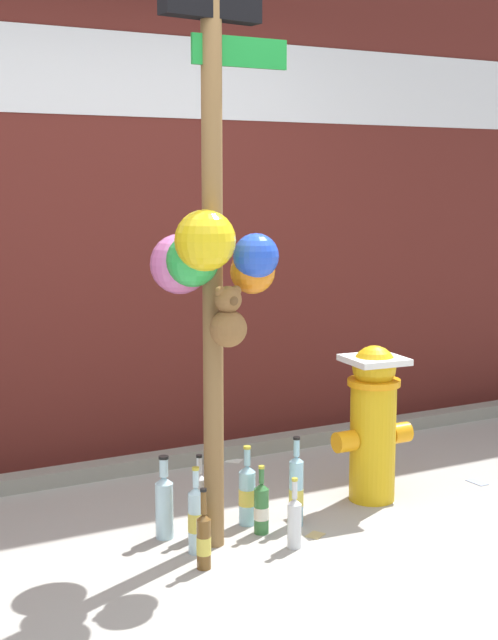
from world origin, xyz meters
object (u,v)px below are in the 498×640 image
Objects in this scene: memorial_post at (210,221)px; bottle_2 at (247,494)px; fire_hydrant at (373,420)px; bottle_7 at (200,504)px; bottle_0 at (294,521)px; bottle_4 at (204,540)px; bottle_6 at (196,519)px; bottle_3 at (261,508)px; bottle_1 at (296,490)px; bottle_5 at (164,504)px.

memorial_post reaches higher than bottle_2.
memorial_post is 3.31× the size of fire_hydrant.
bottle_7 reaches higher than bottle_2.
memorial_post is 6.90× the size of bottle_2.
bottle_0 is 0.43m from bottle_4.
memorial_post is at bearing 55.43° from bottle_4.
bottle_6 is 0.18m from bottle_7.
bottle_4 is at bearing -103.69° from bottle_6.
bottle_4 reaches higher than bottle_3.
bottle_2 reaches higher than bottle_4.
bottle_1 reaches higher than bottle_6.
memorial_post is 1.24m from bottle_6.
bottle_5 is 0.22m from bottle_6.
memorial_post is 1.32m from bottle_0.
bottle_0 is at bearing -44.90° from bottle_7.
bottle_5 is (-0.14, 0.19, -1.24)m from memorial_post.
bottle_3 is at bearing 9.97° from bottle_6.
bottle_3 is at bearing -86.97° from bottle_2.
fire_hydrant is at bearing 9.85° from memorial_post.
bottle_0 is 0.42m from bottle_6.
bottle_4 is 0.16m from bottle_6.
bottle_5 is (-0.02, 0.37, 0.03)m from bottle_4.
memorial_post is 1.38m from fire_hydrant.
bottle_1 is 1.23× the size of bottle_4.
bottle_0 is 0.99× the size of bottle_3.
bottle_3 is 0.44m from bottle_4.
bottle_7 is (-0.30, 0.30, 0.03)m from bottle_0.
bottle_4 is 0.91× the size of bottle_5.
bottle_6 is (0.05, -0.21, -0.00)m from bottle_5.
memorial_post is at bearing 151.66° from bottle_0.
bottle_0 is 0.21m from bottle_3.
memorial_post reaches higher than bottle_5.
bottle_3 is at bearing -177.15° from bottle_1.
bottle_4 is (-0.43, -0.01, 0.00)m from bottle_0.
bottle_4 is (-1.07, -0.34, -0.28)m from fire_hydrant.
bottle_2 is 0.13m from bottle_3.
bottle_3 is 0.84× the size of bottle_5.
bottle_1 is 1.12× the size of bottle_5.
bottle_5 is 0.15m from bottle_7.
bottle_1 is 1.11× the size of bottle_6.
bottle_1 reaches higher than bottle_7.
fire_hydrant reaches higher than bottle_4.
memorial_post reaches higher than bottle_3.
fire_hydrant is at bearing 1.73° from bottle_7.
fire_hydrant is 2.48× the size of bottle_3.
bottle_4 is (-0.12, -0.18, -1.27)m from memorial_post.
bottle_3 is 0.92× the size of bottle_4.
bottle_3 is 0.83× the size of bottle_7.
bottle_7 is at bearing 87.96° from memorial_post.
memorial_post reaches higher than bottle_1.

